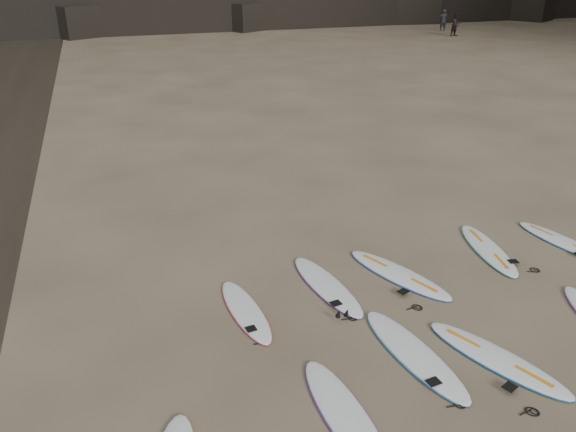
# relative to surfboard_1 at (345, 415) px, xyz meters

# --- Properties ---
(ground) EXTENTS (240.00, 240.00, 0.00)m
(ground) POSITION_rel_surfboard_1_xyz_m (1.98, 0.45, -0.05)
(ground) COLOR #897559
(ground) RESTS_ON ground
(surfboard_1) EXTENTS (0.75, 2.62, 0.09)m
(surfboard_1) POSITION_rel_surfboard_1_xyz_m (0.00, 0.00, 0.00)
(surfboard_1) COLOR white
(surfboard_1) RESTS_ON ground
(surfboard_2) EXTENTS (0.98, 2.79, 0.10)m
(surfboard_2) POSITION_rel_surfboard_1_xyz_m (1.68, 0.91, 0.00)
(surfboard_2) COLOR white
(surfboard_2) RESTS_ON ground
(surfboard_3) EXTENTS (1.60, 2.68, 0.09)m
(surfboard_3) POSITION_rel_surfboard_1_xyz_m (2.94, 0.36, 0.00)
(surfboard_3) COLOR white
(surfboard_3) RESTS_ON ground
(surfboard_5) EXTENTS (0.77, 2.33, 0.08)m
(surfboard_5) POSITION_rel_surfboard_1_xyz_m (-0.72, 3.07, -0.01)
(surfboard_5) COLOR white
(surfboard_5) RESTS_ON ground
(surfboard_6) EXTENTS (0.96, 2.64, 0.09)m
(surfboard_6) POSITION_rel_surfboard_1_xyz_m (1.09, 3.40, -0.00)
(surfboard_6) COLOR white
(surfboard_6) RESTS_ON ground
(surfboard_7) EXTENTS (1.59, 2.71, 0.10)m
(surfboard_7) POSITION_rel_surfboard_1_xyz_m (2.71, 3.32, 0.00)
(surfboard_7) COLOR white
(surfboard_7) RESTS_ON ground
(surfboard_8) EXTENTS (1.07, 2.62, 0.09)m
(surfboard_8) POSITION_rel_surfboard_1_xyz_m (5.20, 3.65, -0.00)
(surfboard_8) COLOR white
(surfboard_8) RESTS_ON ground
(surfboard_9) EXTENTS (1.05, 2.49, 0.09)m
(surfboard_9) POSITION_rel_surfboard_1_xyz_m (7.12, 3.43, -0.00)
(surfboard_9) COLOR white
(surfboard_9) RESTS_ON ground
(person_a) EXTENTS (0.76, 0.62, 1.81)m
(person_a) POSITION_rel_surfboard_1_xyz_m (26.65, 39.21, 0.86)
(person_a) COLOR #222328
(person_a) RESTS_ON ground
(person_b) EXTENTS (1.05, 0.90, 1.87)m
(person_b) POSITION_rel_surfboard_1_xyz_m (25.75, 35.87, 0.89)
(person_b) COLOR black
(person_b) RESTS_ON ground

